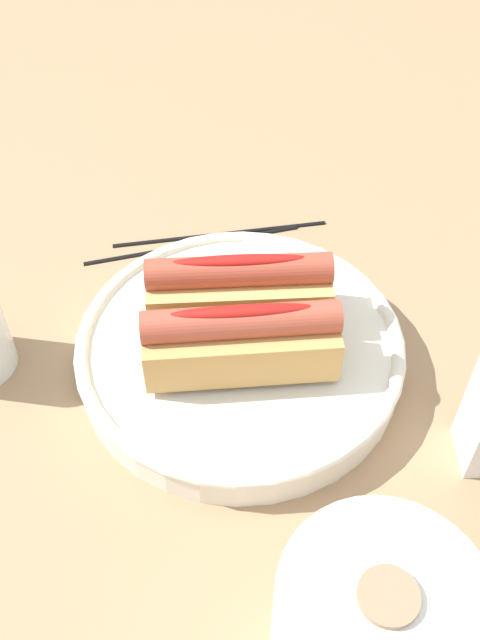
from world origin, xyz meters
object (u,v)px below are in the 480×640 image
Objects in this scene: hotdog_front at (239,289)px; serving_bowl at (240,349)px; hotdog_back at (241,339)px; chopstick_near at (193,244)px; chopstick_far at (221,233)px.

serving_bowl is at bearing 81.70° from hotdog_front.
hotdog_front is 1.01× the size of hotdog_back.
serving_bowl is 1.25× the size of chopstick_near.
hotdog_back is 0.70× the size of chopstick_near.
hotdog_front is at bearing 95.58° from chopstick_near.
serving_bowl reaches higher than chopstick_near.
serving_bowl is 0.05m from hotdog_front.
chopstick_near is 0.03m from chopstick_far.
chopstick_far is at bearing -93.34° from serving_bowl.
chopstick_near is 1.00× the size of chopstick_far.
hotdog_front is at bearing -98.30° from hotdog_back.
hotdog_front is at bearing -98.30° from serving_bowl.
serving_bowl is at bearing 92.45° from chopstick_near.
chopstick_near is at bearing -79.70° from hotdog_front.
chopstick_near is (0.02, -0.16, -0.02)m from serving_bowl.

